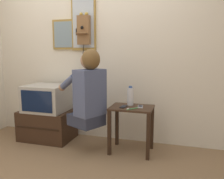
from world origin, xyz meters
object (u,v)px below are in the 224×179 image
(cell_phone_spare, at_px, (140,107))
(television, at_px, (46,98))
(wall_mirror, at_px, (84,22))
(toothbrush, at_px, (132,109))
(cell_phone_held, at_px, (124,107))
(wall_phone_antique, at_px, (84,30))
(water_bottle, at_px, (130,96))
(framed_picture, at_px, (66,35))
(person, at_px, (88,90))

(cell_phone_spare, bearing_deg, television, 168.59)
(wall_mirror, height_order, toothbrush, wall_mirror)
(cell_phone_held, bearing_deg, television, -179.50)
(wall_phone_antique, distance_m, toothbrush, 1.29)
(wall_phone_antique, relative_size, wall_mirror, 1.03)
(wall_phone_antique, height_order, toothbrush, wall_phone_antique)
(wall_mirror, height_order, cell_phone_spare, wall_mirror)
(wall_phone_antique, bearing_deg, toothbrush, -29.37)
(wall_phone_antique, relative_size, cell_phone_held, 6.18)
(cell_phone_held, bearing_deg, water_bottle, 74.87)
(cell_phone_spare, bearing_deg, framed_picture, 153.97)
(toothbrush, bearing_deg, person, 41.70)
(person, distance_m, toothbrush, 0.56)
(cell_phone_held, xyz_separation_m, cell_phone_spare, (0.19, 0.07, 0.00))
(cell_phone_spare, height_order, toothbrush, toothbrush)
(toothbrush, bearing_deg, wall_phone_antique, 6.67)
(television, xyz_separation_m, water_bottle, (1.18, 0.02, 0.09))
(framed_picture, bearing_deg, wall_mirror, -0.64)
(toothbrush, bearing_deg, television, 27.79)
(cell_phone_spare, height_order, water_bottle, water_bottle)
(framed_picture, distance_m, wall_mirror, 0.33)
(television, xyz_separation_m, wall_mirror, (0.45, 0.29, 1.04))
(person, relative_size, water_bottle, 3.84)
(cell_phone_spare, bearing_deg, person, -171.91)
(wall_phone_antique, distance_m, cell_phone_held, 1.20)
(cell_phone_held, bearing_deg, wall_mirror, 155.17)
(person, bearing_deg, framed_picture, 72.75)
(person, distance_m, wall_mirror, 1.04)
(cell_phone_spare, xyz_separation_m, toothbrush, (-0.07, -0.14, 0.00))
(television, relative_size, cell_phone_spare, 4.17)
(television, bearing_deg, wall_mirror, 33.30)
(television, height_order, cell_phone_held, television)
(wall_mirror, xyz_separation_m, toothbrush, (0.80, -0.47, -1.05))
(cell_phone_held, relative_size, water_bottle, 0.54)
(person, bearing_deg, television, 98.42)
(water_bottle, bearing_deg, toothbrush, -71.58)
(person, relative_size, framed_picture, 2.22)
(television, distance_m, cell_phone_held, 1.13)
(television, distance_m, wall_phone_antique, 1.07)
(person, xyz_separation_m, framed_picture, (-0.56, 0.53, 0.69))
(framed_picture, bearing_deg, person, -43.44)
(wall_phone_antique, xyz_separation_m, wall_mirror, (-0.02, 0.04, 0.12))
(framed_picture, bearing_deg, cell_phone_spare, -16.58)
(wall_mirror, bearing_deg, wall_phone_antique, -59.00)
(person, bearing_deg, cell_phone_held, -47.14)
(framed_picture, relative_size, wall_mirror, 0.53)
(cell_phone_held, xyz_separation_m, water_bottle, (0.05, 0.13, 0.11))
(person, xyz_separation_m, cell_phone_held, (0.40, 0.12, -0.20))
(cell_phone_spare, relative_size, water_bottle, 0.55)
(person, relative_size, wall_mirror, 1.18)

